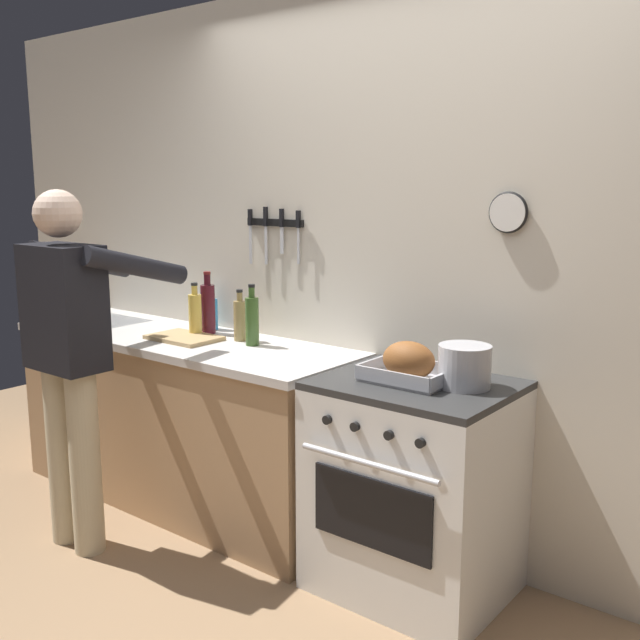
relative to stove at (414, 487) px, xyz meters
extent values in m
cube|color=beige|center=(-0.22, 0.36, 0.85)|extent=(6.00, 0.10, 2.60)
cube|color=black|center=(-1.02, 0.30, 1.04)|extent=(0.36, 0.02, 0.04)
cube|color=silver|center=(-1.18, 0.29, 0.92)|extent=(0.02, 0.00, 0.20)
cube|color=black|center=(-1.18, 0.29, 1.06)|extent=(0.02, 0.02, 0.08)
cube|color=silver|center=(-1.07, 0.29, 0.92)|extent=(0.02, 0.00, 0.19)
cube|color=black|center=(-1.07, 0.29, 1.07)|extent=(0.02, 0.02, 0.10)
cube|color=silver|center=(-0.97, 0.29, 0.95)|extent=(0.02, 0.00, 0.13)
cube|color=black|center=(-0.97, 0.29, 1.06)|extent=(0.02, 0.02, 0.09)
cube|color=silver|center=(-0.86, 0.29, 0.93)|extent=(0.01, 0.00, 0.18)
cube|color=black|center=(-0.86, 0.29, 1.06)|extent=(0.02, 0.02, 0.08)
cylinder|color=white|center=(0.23, 0.29, 1.12)|extent=(0.15, 0.02, 0.15)
torus|color=black|center=(0.23, 0.29, 1.12)|extent=(0.17, 0.02, 0.17)
cube|color=tan|center=(-1.42, 0.00, -0.02)|extent=(2.00, 0.62, 0.86)
cube|color=silver|center=(-1.42, 0.00, 0.43)|extent=(2.03, 0.65, 0.04)
cube|color=#B2B5B7|center=(-2.10, 0.02, 0.39)|extent=(0.44, 0.36, 0.11)
cube|color=white|center=(0.00, 0.00, -0.02)|extent=(0.76, 0.62, 0.87)
cube|color=black|center=(0.00, -0.31, 0.00)|extent=(0.53, 0.01, 0.28)
cube|color=#2D2D2D|center=(0.00, 0.00, 0.43)|extent=(0.76, 0.62, 0.03)
cylinder|color=black|center=(-0.21, -0.32, 0.33)|extent=(0.04, 0.02, 0.04)
cylinder|color=black|center=(-0.08, -0.32, 0.33)|extent=(0.04, 0.02, 0.04)
cylinder|color=black|center=(0.08, -0.32, 0.33)|extent=(0.04, 0.02, 0.04)
cylinder|color=black|center=(0.21, -0.32, 0.33)|extent=(0.04, 0.02, 0.04)
cylinder|color=silver|center=(0.00, -0.34, 0.21)|extent=(0.61, 0.02, 0.02)
cylinder|color=#C6B793|center=(-1.52, -0.66, -0.02)|extent=(0.14, 0.14, 0.86)
cylinder|color=#C6B793|center=(-1.34, -0.66, -0.02)|extent=(0.14, 0.14, 0.86)
cube|color=black|center=(-1.43, -0.66, 0.69)|extent=(0.38, 0.22, 0.56)
sphere|color=beige|center=(-1.43, -0.66, 1.10)|extent=(0.21, 0.21, 0.21)
cylinder|color=black|center=(-1.64, -0.41, 0.87)|extent=(0.09, 0.55, 0.22)
cylinder|color=black|center=(-1.22, -0.41, 0.87)|extent=(0.09, 0.55, 0.22)
cube|color=#B7B7BC|center=(-0.03, -0.02, 0.46)|extent=(0.34, 0.25, 0.01)
cube|color=#B7B7BC|center=(-0.03, -0.14, 0.49)|extent=(0.34, 0.01, 0.05)
cube|color=#B7B7BC|center=(-0.03, 0.11, 0.49)|extent=(0.34, 0.01, 0.05)
cube|color=#B7B7BC|center=(-0.20, -0.02, 0.49)|extent=(0.01, 0.25, 0.05)
cube|color=#B7B7BC|center=(0.14, -0.02, 0.49)|extent=(0.01, 0.25, 0.05)
ellipsoid|color=brown|center=(-0.03, -0.02, 0.54)|extent=(0.22, 0.16, 0.15)
cylinder|color=#B7B7BC|center=(0.18, 0.05, 0.53)|extent=(0.21, 0.21, 0.17)
cube|color=tan|center=(-1.34, -0.04, 0.46)|extent=(0.36, 0.24, 0.02)
cylinder|color=#338CCC|center=(-1.43, 0.23, 0.53)|extent=(0.07, 0.07, 0.17)
cylinder|color=#338CCC|center=(-1.43, 0.23, 0.63)|extent=(0.03, 0.03, 0.04)
cylinder|color=white|center=(-1.43, 0.23, 0.66)|extent=(0.04, 0.04, 0.01)
cylinder|color=#47141E|center=(-1.37, 0.15, 0.58)|extent=(0.08, 0.08, 0.26)
cylinder|color=#47141E|center=(-1.37, 0.15, 0.74)|extent=(0.03, 0.03, 0.06)
cylinder|color=maroon|center=(-1.37, 0.15, 0.77)|extent=(0.04, 0.04, 0.01)
cylinder|color=#385623|center=(-0.98, 0.08, 0.57)|extent=(0.07, 0.07, 0.24)
cylinder|color=#385623|center=(-0.98, 0.08, 0.71)|extent=(0.03, 0.03, 0.05)
cylinder|color=black|center=(-0.98, 0.08, 0.74)|extent=(0.03, 0.03, 0.01)
cylinder|color=#997F4C|center=(-1.11, 0.12, 0.55)|extent=(0.07, 0.07, 0.20)
cylinder|color=#997F4C|center=(-1.11, 0.12, 0.67)|extent=(0.03, 0.03, 0.04)
cylinder|color=black|center=(-1.11, 0.12, 0.70)|extent=(0.03, 0.03, 0.01)
cylinder|color=gold|center=(-1.36, 0.06, 0.56)|extent=(0.07, 0.07, 0.22)
cylinder|color=gold|center=(-1.36, 0.06, 0.69)|extent=(0.03, 0.03, 0.05)
cylinder|color=black|center=(-1.36, 0.06, 0.72)|extent=(0.03, 0.03, 0.01)
camera|label=1|loc=(1.47, -2.49, 1.24)|focal=41.33mm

